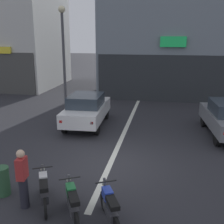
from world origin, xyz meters
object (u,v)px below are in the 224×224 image
at_px(person_by_motorcycles, 23,179).
at_px(trash_bin, 2,181).
at_px(car_white_crossing_near, 87,109).
at_px(street_lamp, 64,51).
at_px(motorcycle_white_row_leftmost, 44,190).
at_px(motorcycle_blue_row_centre, 110,206).
at_px(motorcycle_green_row_left_mid, 72,202).

relative_size(person_by_motorcycles, trash_bin, 1.96).
relative_size(car_white_crossing_near, street_lamp, 0.70).
distance_m(motorcycle_white_row_leftmost, motorcycle_blue_row_centre, 1.95).
xyz_separation_m(street_lamp, motorcycle_blue_row_centre, (4.15, -8.40, -3.22)).
bearing_deg(motorcycle_blue_row_centre, motorcycle_white_row_leftmost, 167.52).
distance_m(street_lamp, motorcycle_white_row_leftmost, 8.89).
bearing_deg(person_by_motorcycles, street_lamp, 102.23).
bearing_deg(car_white_crossing_near, trash_bin, -95.59).
distance_m(car_white_crossing_near, trash_bin, 6.72).
height_order(motorcycle_white_row_leftmost, person_by_motorcycles, person_by_motorcycles).
distance_m(motorcycle_blue_row_centre, trash_bin, 3.39).
bearing_deg(motorcycle_white_row_leftmost, car_white_crossing_near, 96.29).
height_order(motorcycle_green_row_left_mid, trash_bin, motorcycle_green_row_left_mid).
bearing_deg(motorcycle_green_row_left_mid, motorcycle_white_row_leftmost, 155.80).
distance_m(motorcycle_blue_row_centre, person_by_motorcycles, 2.42).
xyz_separation_m(car_white_crossing_near, person_by_motorcycles, (0.28, -7.14, -0.03)).
relative_size(motorcycle_white_row_leftmost, trash_bin, 1.80).
xyz_separation_m(motorcycle_green_row_left_mid, motorcycle_blue_row_centre, (0.95, 0.01, 0.00)).
bearing_deg(trash_bin, car_white_crossing_near, 84.41).
relative_size(car_white_crossing_near, person_by_motorcycles, 2.50).
height_order(car_white_crossing_near, motorcycle_green_row_left_mid, car_white_crossing_near).
bearing_deg(motorcycle_green_row_left_mid, motorcycle_blue_row_centre, 0.38).
distance_m(car_white_crossing_near, street_lamp, 3.33).
bearing_deg(car_white_crossing_near, person_by_motorcycles, -87.72).
bearing_deg(motorcycle_green_row_left_mid, street_lamp, 110.87).
height_order(motorcycle_blue_row_centre, trash_bin, motorcycle_blue_row_centre).
height_order(person_by_motorcycles, trash_bin, person_by_motorcycles).
xyz_separation_m(street_lamp, person_by_motorcycles, (1.77, -8.19, -2.82)).
bearing_deg(car_white_crossing_near, street_lamp, 144.79).
xyz_separation_m(motorcycle_green_row_left_mid, trash_bin, (-2.37, 0.68, -0.03)).
xyz_separation_m(motorcycle_white_row_leftmost, motorcycle_green_row_left_mid, (0.95, -0.43, 0.00)).
xyz_separation_m(car_white_crossing_near, motorcycle_blue_row_centre, (2.66, -7.35, -0.43)).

